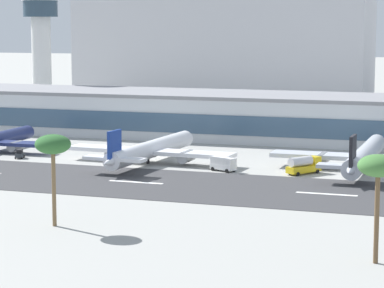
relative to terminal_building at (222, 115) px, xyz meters
name	(u,v)px	position (x,y,z in m)	size (l,w,h in m)	color
ground_plane	(149,180)	(5.97, -73.24, -6.48)	(1400.00, 1400.00, 0.00)	#9E9E99
runway_strip	(144,183)	(5.97, -76.39, -6.44)	(800.00, 33.24, 0.08)	#38383A
runway_centreline_dash_4	(136,182)	(4.21, -76.39, -6.39)	(12.00, 1.20, 0.01)	white
runway_centreline_dash_5	(327,194)	(44.28, -76.39, -6.39)	(12.00, 1.20, 0.01)	white
terminal_building	(222,115)	(0.00, 0.00, 0.00)	(188.88, 30.44, 12.94)	silver
control_tower	(41,45)	(-72.81, 26.22, 19.13)	(12.73, 12.73, 41.88)	silver
distant_hotel_block	(222,52)	(-31.89, 106.25, 14.65)	(120.96, 36.10, 42.26)	#BCBCC1
airliner_navy_tail_gate_1	(148,150)	(-2.48, -52.35, -3.32)	(42.16, 47.46, 9.90)	white
airliner_black_tail_gate_2	(364,157)	(47.44, -46.77, -3.20)	(42.66, 49.27, 10.29)	silver
service_fuel_truck_0	(304,165)	(35.39, -54.80, -4.45)	(7.00, 8.46, 3.95)	gold
service_box_truck_1	(223,163)	(17.49, -57.10, -4.69)	(6.46, 4.63, 3.25)	white
service_baggage_tug_2	(20,154)	(-35.58, -54.88, -5.43)	(2.61, 3.52, 2.20)	#2D3338
palm_tree_0	(53,146)	(6.63, -117.37, 6.74)	(5.88, 5.88, 15.19)	brown
palm_tree_1	(378,169)	(59.38, -123.26, 6.84)	(5.68, 5.68, 15.29)	brown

